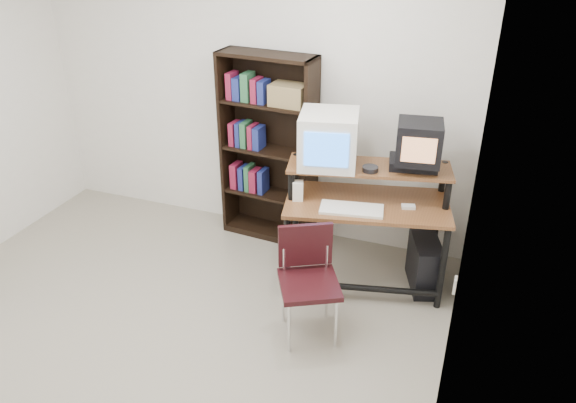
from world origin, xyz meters
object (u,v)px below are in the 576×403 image
(school_chair, at_px, (308,272))
(bookshelf, at_px, (269,146))
(crt_monitor, at_px, (329,139))
(pc_tower, at_px, (424,263))
(computer_desk, at_px, (367,205))
(crt_tv, at_px, (419,142))

(school_chair, relative_size, bookshelf, 0.48)
(crt_monitor, relative_size, pc_tower, 1.15)
(computer_desk, xyz_separation_m, bookshelf, (-1.00, 0.45, 0.18))
(crt_monitor, distance_m, crt_tv, 0.67)
(crt_tv, xyz_separation_m, bookshelf, (-1.32, 0.29, -0.33))
(bookshelf, bearing_deg, computer_desk, -19.81)
(computer_desk, bearing_deg, bookshelf, 143.02)
(computer_desk, height_order, pc_tower, computer_desk)
(computer_desk, xyz_separation_m, school_chair, (-0.23, -0.74, -0.20))
(crt_monitor, bearing_deg, bookshelf, 136.57)
(crt_tv, height_order, bookshelf, bookshelf)
(computer_desk, relative_size, bookshelf, 0.80)
(crt_monitor, height_order, crt_tv, crt_monitor)
(computer_desk, height_order, school_chair, computer_desk)
(crt_monitor, bearing_deg, school_chair, -94.40)
(pc_tower, distance_m, school_chair, 1.13)
(pc_tower, bearing_deg, crt_tv, 138.02)
(crt_monitor, height_order, bookshelf, bookshelf)
(crt_monitor, bearing_deg, pc_tower, -9.76)
(pc_tower, bearing_deg, computer_desk, 171.57)
(crt_tv, relative_size, bookshelf, 0.22)
(computer_desk, bearing_deg, school_chair, -120.31)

